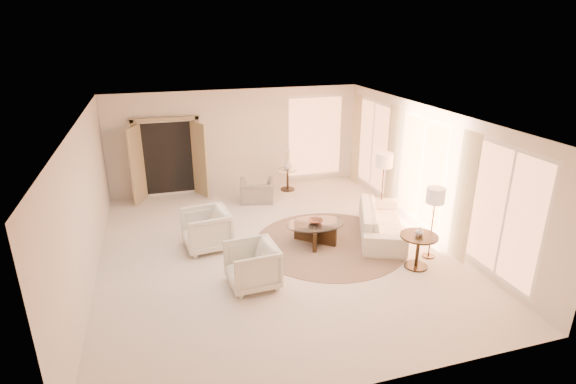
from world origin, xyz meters
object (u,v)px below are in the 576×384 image
object	(u,v)px
armchair_left	(206,228)
floor_lamp_near	(384,163)
end_table	(418,245)
end_vase	(420,232)
floor_lamp_far	(435,199)
side_vase	(288,165)
armchair_right	(252,264)
bowl	(315,221)
side_table	(288,177)
sofa	(382,222)
accent_chair	(257,188)
coffee_table	(315,230)

from	to	relation	value
armchair_left	floor_lamp_near	xyz separation A→B (m)	(4.26, 0.39, 0.91)
armchair_left	end_table	xyz separation A→B (m)	(3.79, -1.97, -0.00)
end_vase	floor_lamp_far	bearing A→B (deg)	31.76
end_table	side_vase	bearing A→B (deg)	103.14
floor_lamp_near	armchair_left	bearing A→B (deg)	-174.74
armchair_left	floor_lamp_far	distance (m)	4.65
armchair_right	bowl	world-z (taller)	armchair_right
side_table	end_vase	bearing A→B (deg)	-76.86
side_table	floor_lamp_near	world-z (taller)	floor_lamp_near
sofa	bowl	bearing A→B (deg)	110.48
sofa	floor_lamp_far	distance (m)	1.56
floor_lamp_near	bowl	distance (m)	2.33
accent_chair	side_vase	size ratio (longest dim) A/B	3.65
floor_lamp_far	end_table	bearing A→B (deg)	-148.24
armchair_left	side_table	size ratio (longest dim) A/B	1.51
coffee_table	end_table	world-z (taller)	end_table
end_table	side_table	bearing A→B (deg)	103.14
armchair_left	side_table	xyz separation A→B (m)	(2.65, 2.91, -0.09)
sofa	accent_chair	xyz separation A→B (m)	(-2.18, 2.81, 0.06)
end_table	floor_lamp_far	distance (m)	0.97
coffee_table	side_table	size ratio (longest dim) A/B	2.49
end_vase	coffee_table	bearing A→B (deg)	134.91
bowl	side_vase	distance (m)	3.38
floor_lamp_far	end_vase	distance (m)	0.75
sofa	armchair_right	distance (m)	3.40
accent_chair	side_table	xyz separation A→B (m)	(1.03, 0.62, -0.01)
sofa	armchair_right	size ratio (longest dim) A/B	2.59
side_table	end_vase	xyz separation A→B (m)	(1.14, -4.89, 0.38)
armchair_right	side_vase	world-z (taller)	armchair_right
armchair_left	floor_lamp_near	distance (m)	4.37
sofa	floor_lamp_near	xyz separation A→B (m)	(0.47, 0.91, 1.04)
sofa	accent_chair	size ratio (longest dim) A/B	2.56
armchair_right	end_table	size ratio (longest dim) A/B	1.23
side_table	end_table	bearing A→B (deg)	-76.86
sofa	coffee_table	xyz separation A→B (m)	(-1.53, 0.08, -0.04)
coffee_table	bowl	world-z (taller)	bowl
armchair_right	floor_lamp_far	world-z (taller)	floor_lamp_far
floor_lamp_far	side_table	bearing A→B (deg)	109.26
bowl	armchair_left	bearing A→B (deg)	169.04
side_table	floor_lamp_near	distance (m)	3.15
end_vase	side_table	bearing A→B (deg)	103.14
end_table	side_vase	world-z (taller)	side_vase
floor_lamp_far	end_vase	size ratio (longest dim) A/B	8.62
side_table	armchair_right	bearing A→B (deg)	-113.94
accent_chair	bowl	bearing A→B (deg)	116.07
floor_lamp_far	bowl	bearing A→B (deg)	148.02
armchair_right	bowl	bearing A→B (deg)	123.14
armchair_right	accent_chair	size ratio (longest dim) A/B	0.99
floor_lamp_near	bowl	bearing A→B (deg)	-157.44
armchair_left	end_table	world-z (taller)	armchair_left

